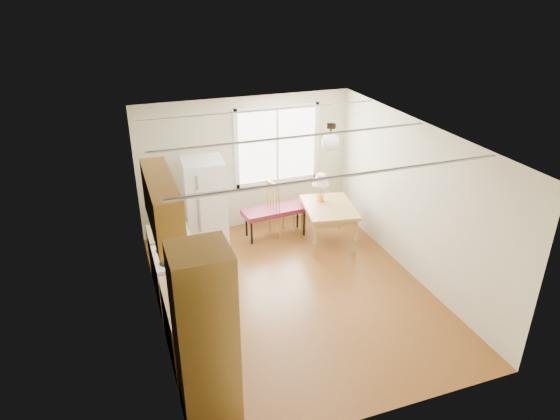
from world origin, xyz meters
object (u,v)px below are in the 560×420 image
refrigerator (205,205)px  chair (277,205)px  dining_table (329,211)px  bench (275,211)px

refrigerator → chair: (1.33, 0.03, -0.22)m
refrigerator → dining_table: bearing=-10.0°
chair → bench: bearing=173.7°
refrigerator → bench: (1.29, 0.02, -0.33)m
refrigerator → bench: refrigerator is taller
bench → refrigerator: bearing=176.2°
dining_table → bench: bearing=157.4°
bench → chair: size_ratio=1.17×
bench → dining_table: size_ratio=0.98×
bench → chair: (0.04, 0.01, 0.12)m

